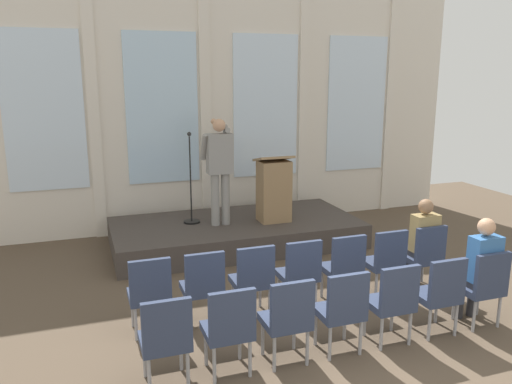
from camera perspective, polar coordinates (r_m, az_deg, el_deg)
The scene contains 21 objects.
rear_partition at distance 9.84m, azimuth -4.33°, elevation 9.23°, with size 9.98×0.14×4.54m.
stage_platform at distance 8.98m, azimuth -2.23°, elevation -4.52°, with size 4.20×2.00×0.42m, color #3F3833.
speaker at distance 8.51m, azimuth -4.07°, elevation 3.14°, with size 0.52×0.69×1.78m.
mic_stand at distance 8.81m, azimuth -7.20°, elevation -1.27°, with size 0.28×0.28×1.56m.
lectern at distance 8.80m, azimuth 2.00°, elevation 0.27°, with size 0.60×0.48×1.16m.
chair_r0_c0 at distance 6.01m, azimuth -11.72°, elevation -10.63°, with size 0.46×0.44×0.94m.
chair_r0_c1 at distance 6.11m, azimuth -5.90°, elevation -10.02°, with size 0.46×0.44×0.94m.
chair_r0_c2 at distance 6.26m, azimuth -0.34°, elevation -9.35°, with size 0.46×0.44×0.94m.
chair_r0_c3 at distance 6.47m, azimuth 4.89°, elevation -8.63°, with size 0.46×0.44×0.94m.
chair_r0_c4 at distance 6.73m, azimuth 9.73°, elevation -7.90°, with size 0.46×0.44×0.94m.
chair_r0_c5 at distance 7.04m, azimuth 14.16°, elevation -7.18°, with size 0.46×0.44×0.94m.
chair_r0_c6 at distance 7.38m, azimuth 18.20°, elevation -6.48°, with size 0.46×0.44×0.94m.
audience_r0_c6 at distance 7.39m, azimuth 17.91°, elevation -4.97°, with size 0.36×0.39×1.28m.
chair_r1_c0 at distance 5.04m, azimuth -9.98°, elevation -15.44°, with size 0.46×0.44×0.94m.
chair_r1_c1 at distance 5.15m, azimuth -2.98°, elevation -14.57°, with size 0.46×0.44×0.94m.
chair_r1_c2 at distance 5.34m, azimuth 3.56°, elevation -13.55°, with size 0.46×0.44×0.94m.
chair_r1_c3 at distance 5.58m, azimuth 9.55°, elevation -12.45°, with size 0.46×0.44×0.94m.
chair_r1_c4 at distance 5.88m, azimuth 14.93°, elevation -11.35°, with size 0.46×0.44×0.94m.
chair_r1_c5 at distance 6.23m, azimuth 19.72°, elevation -10.28°, with size 0.46×0.44×0.94m.
chair_r1_c6 at distance 6.62m, azimuth 23.94°, elevation -9.27°, with size 0.46×0.44×0.94m.
audience_r1_c6 at distance 6.60m, azimuth 23.61°, elevation -7.48°, with size 0.36×0.39×1.31m.
Camera 1 is at (-2.49, -3.77, 2.92)m, focal length 36.06 mm.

